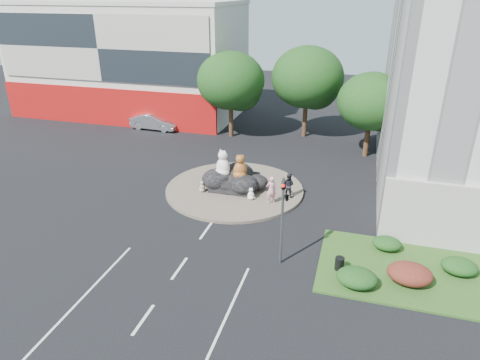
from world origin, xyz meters
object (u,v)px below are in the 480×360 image
object	(u,v)px
pedestrian_dark	(288,185)
parked_car	(155,122)
kitten_calico	(202,186)
kitten_white	(251,193)
cat_white	(223,163)
litter_bin	(339,264)
cat_tabby	(240,166)
pedestrian_pink	(271,190)

from	to	relation	value
pedestrian_dark	parked_car	bearing A→B (deg)	-23.46
kitten_calico	kitten_white	size ratio (longest dim) A/B	0.96
cat_white	parked_car	xyz separation A→B (m)	(-11.54, 12.07, -1.28)
litter_bin	kitten_white	bearing A→B (deg)	135.02
pedestrian_dark	cat_tabby	bearing A→B (deg)	11.34
kitten_calico	kitten_white	bearing A→B (deg)	26.12
litter_bin	parked_car	bearing A→B (deg)	135.85
cat_tabby	litter_bin	size ratio (longest dim) A/B	2.62
kitten_white	kitten_calico	bearing A→B (deg)	142.08
kitten_calico	pedestrian_dark	world-z (taller)	pedestrian_dark
parked_car	cat_white	bearing A→B (deg)	-134.77
pedestrian_dark	kitten_white	bearing A→B (deg)	39.19
kitten_calico	kitten_white	distance (m)	3.67
parked_car	cat_tabby	bearing A→B (deg)	-131.81
parked_car	pedestrian_dark	bearing A→B (deg)	-125.28
cat_white	litter_bin	bearing A→B (deg)	-16.91
litter_bin	pedestrian_dark	bearing A→B (deg)	118.23
cat_tabby	pedestrian_pink	bearing A→B (deg)	-45.16
kitten_calico	pedestrian_pink	size ratio (longest dim) A/B	0.44
kitten_calico	cat_tabby	bearing A→B (deg)	52.31
kitten_white	pedestrian_pink	world-z (taller)	pedestrian_pink
kitten_calico	parked_car	size ratio (longest dim) A/B	0.17
pedestrian_dark	litter_bin	bearing A→B (deg)	131.56
kitten_calico	kitten_white	xyz separation A→B (m)	(3.66, -0.20, 0.02)
pedestrian_pink	cat_white	bearing A→B (deg)	-52.88
cat_tabby	kitten_white	distance (m)	2.20
cat_white	parked_car	world-z (taller)	cat_white
cat_white	parked_car	bearing A→B (deg)	157.94
cat_tabby	pedestrian_pink	xyz separation A→B (m)	(2.59, -1.46, -0.86)
cat_white	kitten_calico	size ratio (longest dim) A/B	2.40
cat_white	cat_tabby	bearing A→B (deg)	22.26
cat_white	pedestrian_pink	size ratio (longest dim) A/B	1.05
kitten_calico	pedestrian_dark	xyz separation A→B (m)	(6.04, 0.95, 0.44)
kitten_calico	parked_car	xyz separation A→B (m)	(-10.32, 13.19, 0.21)
cat_white	pedestrian_pink	distance (m)	4.28
cat_white	pedestrian_pink	xyz separation A→B (m)	(3.89, -1.51, -0.95)
kitten_calico	pedestrian_dark	distance (m)	6.13
cat_tabby	pedestrian_pink	world-z (taller)	cat_tabby
cat_tabby	cat_white	bearing A→B (deg)	162.38
litter_bin	kitten_calico	bearing A→B (deg)	146.67
cat_white	pedestrian_pink	world-z (taller)	cat_white
cat_tabby	kitten_white	size ratio (longest dim) A/B	2.12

